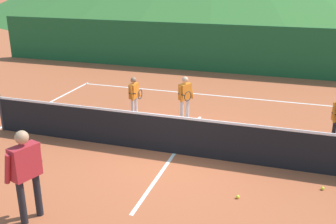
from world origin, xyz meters
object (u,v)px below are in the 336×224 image
Objects in this scene: tennis_ball_1 at (18,145)px; tennis_net at (174,135)px; instructor at (26,168)px; student_0 at (134,93)px; student_1 at (185,94)px; tennis_ball_6 at (323,188)px; tennis_ball_0 at (238,197)px.

tennis_net is at bearing 11.98° from tennis_ball_1.
student_0 is at bearing 92.63° from instructor.
tennis_ball_1 is at bearing -124.68° from student_0.
student_1 is at bearing 77.31° from instructor.
instructor reaches higher than student_1.
student_0 is 18.37× the size of tennis_ball_1.
tennis_net is at bearing 168.25° from tennis_ball_6.
student_0 is (-0.25, 5.39, -0.27)m from instructor.
tennis_ball_1 is at bearing 131.89° from instructor.
tennis_ball_1 is (-2.25, 2.50, -0.98)m from instructor.
student_1 is at bearing 41.51° from tennis_ball_1.
tennis_ball_1 is at bearing 172.75° from tennis_ball_0.
student_0 is 5.96m from tennis_ball_6.
tennis_net reaches higher than tennis_ball_1.
tennis_ball_0 is 1.00× the size of tennis_ball_1.
student_1 is 4.44m from tennis_ball_0.
tennis_ball_1 is 1.00× the size of tennis_ball_6.
student_0 is at bearing 152.18° from tennis_ball_6.
tennis_net is at bearing -47.61° from student_0.
tennis_net is 8.05× the size of student_0.
instructor is at bearing -116.18° from tennis_net.
instructor is 5.72m from tennis_ball_6.
instructor reaches higher than tennis_ball_6.
instructor reaches higher than tennis_ball_1.
student_0 reaches higher than tennis_ball_1.
tennis_net reaches higher than tennis_ball_0.
tennis_ball_6 is at bearing -11.75° from tennis_net.
tennis_ball_1 is 7.23m from tennis_ball_6.
tennis_ball_6 is at bearing -38.68° from student_1.
tennis_net is 7.56× the size of student_1.
student_1 is (1.26, 5.61, -0.22)m from instructor.
student_0 reaches higher than tennis_net.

